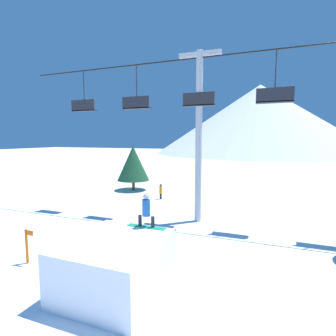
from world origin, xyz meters
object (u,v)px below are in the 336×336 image
(snow_ramp, at_px, (116,265))
(snowboarder, at_px, (146,211))
(trail_marker, at_px, (27,245))
(distant_skier, at_px, (161,191))

(snow_ramp, distance_m, snowboarder, 2.07)
(snowboarder, bearing_deg, trail_marker, -166.71)
(trail_marker, bearing_deg, distant_skier, 86.86)
(distant_skier, bearing_deg, snow_ramp, -73.85)
(snowboarder, bearing_deg, distant_skier, 110.01)
(trail_marker, distance_m, distant_skier, 12.02)
(distant_skier, bearing_deg, snowboarder, -69.99)
(trail_marker, height_order, distant_skier, trail_marker)
(snow_ramp, height_order, trail_marker, snow_ramp)
(snowboarder, height_order, trail_marker, snowboarder)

